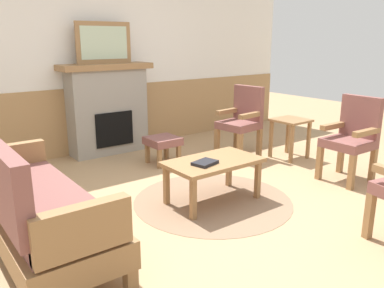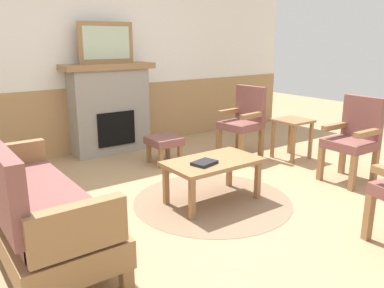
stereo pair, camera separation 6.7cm
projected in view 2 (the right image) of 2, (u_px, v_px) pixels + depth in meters
The scene contains 12 objects.
ground_plane at pixel (212, 204), 3.95m from camera, with size 14.00×14.00×0.00m, color tan.
wall_back at pixel (100, 60), 5.63m from camera, with size 7.20×0.14×2.70m.
fireplace at pixel (110, 108), 5.61m from camera, with size 1.30×0.44×1.28m.
framed_picture at pixel (106, 43), 5.37m from camera, with size 0.80×0.04×0.56m.
couch at pixel (32, 204), 2.97m from camera, with size 0.70×1.80×0.98m.
coffee_table at pixel (213, 165), 3.92m from camera, with size 0.96×0.56×0.44m.
round_rug at pixel (212, 201), 4.02m from camera, with size 1.62×1.62×0.01m, color #896B51.
book_on_table at pixel (204, 163), 3.77m from camera, with size 0.23×0.17×0.03m, color black.
footstool at pixel (164, 143), 5.17m from camera, with size 0.40×0.40×0.36m.
armchair_near_fireplace at pixel (244, 118), 5.45m from camera, with size 0.53×0.53×0.98m.
armchair_by_window_left at pixel (354, 136), 4.48m from camera, with size 0.49×0.49×0.98m.
side_table at pixel (292, 128), 5.35m from camera, with size 0.44×0.44×0.55m.
Camera 2 is at (-2.32, -2.83, 1.61)m, focal length 36.61 mm.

